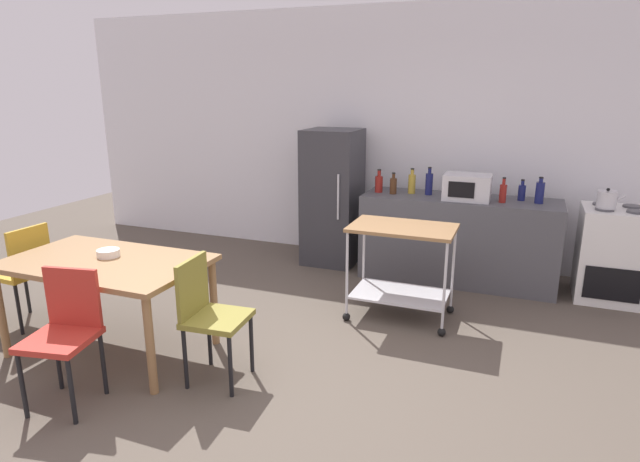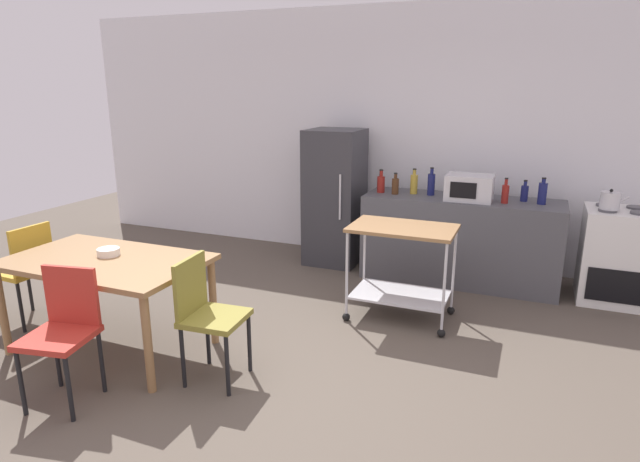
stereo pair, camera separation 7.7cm
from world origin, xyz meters
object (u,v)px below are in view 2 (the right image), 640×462
(stove_oven, at_px, (615,256))
(refrigerator, at_px, (335,197))
(bottle_sesame_oil, at_px, (381,183))
(dining_table, at_px, (106,269))
(bottle_soda, at_px, (431,184))
(microwave, at_px, (469,188))
(fruit_bowl, at_px, (108,252))
(bottle_vinegar, at_px, (414,183))
(bottle_hot_sauce, at_px, (505,193))
(bottle_soy_sauce, at_px, (395,186))
(chair_olive, at_px, (206,310))
(kitchen_cart, at_px, (402,257))
(bottle_sparkling_water, at_px, (542,193))
(chair_red, at_px, (64,327))
(chair_mustard, at_px, (26,267))
(bottle_wine, at_px, (524,193))
(kettle, at_px, (610,201))

(stove_oven, xyz_separation_m, refrigerator, (-2.90, 0.08, 0.32))
(refrigerator, height_order, bottle_sesame_oil, refrigerator)
(dining_table, bearing_deg, bottle_soda, 53.27)
(microwave, bearing_deg, refrigerator, 173.45)
(stove_oven, height_order, microwave, microwave)
(fruit_bowl, bearing_deg, stove_oven, 33.81)
(bottle_vinegar, bearing_deg, bottle_hot_sauce, -7.83)
(bottle_soy_sauce, xyz_separation_m, microwave, (0.77, -0.02, 0.04))
(chair_olive, bearing_deg, microwave, -32.87)
(kitchen_cart, xyz_separation_m, bottle_hot_sauce, (0.75, 1.08, 0.43))
(bottle_sparkling_water, relative_size, fruit_bowl, 1.53)
(chair_olive, bearing_deg, chair_red, 124.16)
(bottle_soda, bearing_deg, bottle_vinegar, 177.99)
(chair_mustard, bearing_deg, bottle_wine, 125.89)
(dining_table, height_order, kitchen_cart, kitchen_cart)
(bottle_hot_sauce, height_order, kettle, bottle_hot_sauce)
(stove_oven, height_order, bottle_soda, bottle_soda)
(bottle_soy_sauce, height_order, bottle_vinegar, bottle_vinegar)
(chair_olive, bearing_deg, bottle_hot_sauce, -38.51)
(fruit_bowl, bearing_deg, bottle_soy_sauce, 56.43)
(chair_olive, height_order, bottle_hot_sauce, bottle_hot_sauce)
(dining_table, distance_m, kitchen_cart, 2.43)
(chair_olive, distance_m, kitchen_cart, 1.82)
(bottle_soda, bearing_deg, microwave, -15.54)
(microwave, bearing_deg, dining_table, -133.27)
(kitchen_cart, height_order, bottle_vinegar, bottle_vinegar)
(bottle_vinegar, distance_m, fruit_bowl, 3.15)
(refrigerator, height_order, bottle_sparkling_water, refrigerator)
(bottle_soy_sauce, xyz_separation_m, bottle_soda, (0.36, 0.09, 0.03))
(stove_oven, relative_size, kettle, 3.84)
(bottle_vinegar, xyz_separation_m, bottle_sparkling_water, (1.28, -0.04, 0.00))
(bottle_sparkling_water, height_order, kettle, bottle_sparkling_water)
(stove_oven, distance_m, refrigerator, 2.92)
(bottle_soda, relative_size, fruit_bowl, 1.72)
(chair_olive, relative_size, refrigerator, 0.57)
(microwave, distance_m, kettle, 1.26)
(bottle_wine, relative_size, kettle, 0.89)
(dining_table, bearing_deg, kettle, 34.66)
(bottle_sesame_oil, relative_size, microwave, 0.54)
(dining_table, bearing_deg, bottle_hot_sauce, 42.73)
(kettle, bearing_deg, stove_oven, 39.67)
(bottle_sparkling_water, bearing_deg, chair_mustard, -148.42)
(kettle, bearing_deg, microwave, 179.74)
(bottle_vinegar, distance_m, bottle_soda, 0.19)
(bottle_vinegar, xyz_separation_m, bottle_soda, (0.18, -0.01, 0.01))
(dining_table, height_order, bottle_soda, bottle_soda)
(refrigerator, relative_size, fruit_bowl, 9.07)
(chair_olive, distance_m, bottle_wine, 3.40)
(refrigerator, relative_size, bottle_soy_sauce, 6.77)
(refrigerator, bearing_deg, chair_olive, -87.87)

